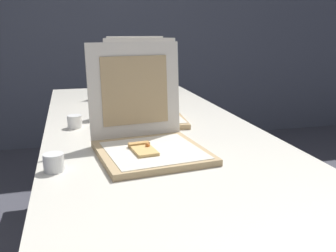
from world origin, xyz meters
name	(u,v)px	position (x,y,z in m)	size (l,w,h in m)	color
wall_back	(101,15)	(0.00, 3.01, 1.30)	(10.00, 0.10, 2.60)	slate
table	(153,139)	(0.00, 0.67, 0.71)	(0.91, 2.43, 0.75)	silver
pizza_box_front	(148,137)	(-0.08, 0.37, 0.81)	(0.40, 0.43, 0.38)	tan
pizza_box_middle	(144,108)	(0.00, 0.85, 0.81)	(0.38, 0.39, 0.38)	tan
pizza_box_back	(137,89)	(0.07, 1.44, 0.81)	(0.39, 0.39, 0.37)	tan
cup_white_near_left	(54,163)	(-0.40, 0.27, 0.78)	(0.06, 0.06, 0.06)	white
cup_white_mid	(75,121)	(-0.33, 0.78, 0.78)	(0.06, 0.06, 0.06)	white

